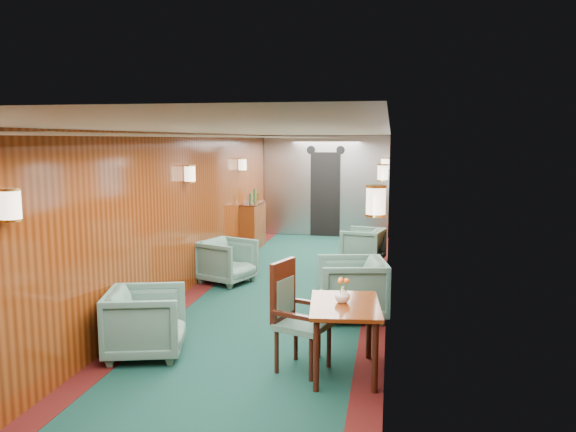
% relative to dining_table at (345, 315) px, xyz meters
% --- Properties ---
extents(room, '(12.00, 12.10, 2.40)m').
position_rel_dining_table_xyz_m(room, '(-1.11, 2.07, 1.03)').
color(room, '#0D3128').
rests_on(room, ground).
extents(bulkhead, '(2.98, 0.17, 2.39)m').
position_rel_dining_table_xyz_m(bulkhead, '(-1.11, 7.98, 0.58)').
color(bulkhead, '#A9AAB0').
rests_on(bulkhead, ground).
extents(windows_right, '(0.02, 8.60, 0.80)m').
position_rel_dining_table_xyz_m(windows_right, '(0.38, 2.32, 0.85)').
color(windows_right, '#B2B4B9').
rests_on(windows_right, ground).
extents(wall_sconces, '(2.97, 7.97, 0.25)m').
position_rel_dining_table_xyz_m(wall_sconces, '(-1.11, 2.64, 1.19)').
color(wall_sconces, beige).
rests_on(wall_sconces, ground).
extents(dining_table, '(0.77, 1.02, 0.72)m').
position_rel_dining_table_xyz_m(dining_table, '(0.00, 0.00, 0.00)').
color(dining_table, '#63290D').
rests_on(dining_table, ground).
extents(side_chair, '(0.62, 0.63, 1.10)m').
position_rel_dining_table_xyz_m(side_chair, '(-0.51, 0.06, -0.01)').
color(side_chair, '#1C423A').
rests_on(side_chair, ground).
extents(credenza, '(0.34, 1.09, 1.25)m').
position_rel_dining_table_xyz_m(credenza, '(-2.45, 6.17, -0.10)').
color(credenza, '#63290D').
rests_on(credenza, ground).
extents(flower_vase, '(0.19, 0.19, 0.16)m').
position_rel_dining_table_xyz_m(flower_vase, '(-0.03, 0.04, 0.19)').
color(flower_vase, silver).
rests_on(flower_vase, dining_table).
extents(armchair_left_near, '(0.98, 0.96, 0.73)m').
position_rel_dining_table_xyz_m(armchair_left_near, '(-2.14, 0.11, -0.24)').
color(armchair_left_near, '#1C423A').
rests_on(armchair_left_near, ground).
extents(armchair_left_far, '(1.00, 0.98, 0.70)m').
position_rel_dining_table_xyz_m(armchair_left_far, '(-2.16, 3.24, -0.25)').
color(armchair_left_far, '#1C423A').
rests_on(armchair_left_far, ground).
extents(armchair_right_near, '(1.01, 0.99, 0.79)m').
position_rel_dining_table_xyz_m(armchair_right_near, '(-0.06, 1.79, -0.21)').
color(armchair_right_near, '#1C423A').
rests_on(armchair_right_near, ground).
extents(armchair_right_far, '(0.87, 0.86, 0.66)m').
position_rel_dining_table_xyz_m(armchair_right_far, '(-0.07, 5.10, -0.27)').
color(armchair_right_far, '#1C423A').
rests_on(armchair_right_far, ground).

